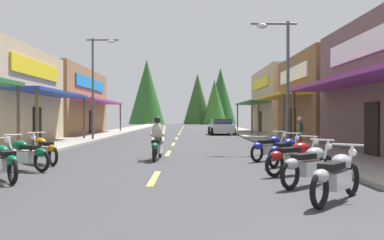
{
  "coord_description": "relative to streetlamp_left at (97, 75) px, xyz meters",
  "views": [
    {
      "loc": [
        0.87,
        -1.16,
        1.55
      ],
      "look_at": [
        1.1,
        26.73,
        1.33
      ],
      "focal_mm": 36.91,
      "sensor_mm": 36.0,
      "label": 1
    }
  ],
  "objects": [
    {
      "name": "storefront_left_far",
      "position": [
        -5.96,
        9.07,
        -1.42
      ],
      "size": [
        8.4,
        13.39,
        5.7
      ],
      "color": "olive",
      "rests_on": "ground"
    },
    {
      "name": "motorcycle_parked_left_3",
      "position": [
        1.17,
        -14.11,
        -3.79
      ],
      "size": [
        1.89,
        1.18,
        1.04
      ],
      "rotation": [
        0.0,
        0.0,
        2.61
      ],
      "color": "black",
      "rests_on": "ground"
    },
    {
      "name": "ground",
      "position": [
        5.05,
        10.3,
        -4.33
      ],
      "size": [
        9.89,
        99.39,
        0.1
      ],
      "primitive_type": "cube",
      "color": "#38383A"
    },
    {
      "name": "motorcycle_parked_left_2",
      "position": [
        1.43,
        -15.95,
        -3.79
      ],
      "size": [
        1.42,
        1.73,
        1.04
      ],
      "rotation": [
        0.0,
        0.0,
        2.25
      ],
      "color": "black",
      "rests_on": "ground"
    },
    {
      "name": "motorcycle_parked_right_0",
      "position": [
        8.6,
        -18.44,
        -3.79
      ],
      "size": [
        1.51,
        1.65,
        1.04
      ],
      "rotation": [
        0.0,
        0.0,
        0.83
      ],
      "color": "black",
      "rests_on": "ground"
    },
    {
      "name": "motorcycle_parked_right_1",
      "position": [
        8.62,
        -16.77,
        -3.79
      ],
      "size": [
        1.7,
        1.46,
        1.04
      ],
      "rotation": [
        0.0,
        0.0,
        0.7
      ],
      "color": "black",
      "rests_on": "ground"
    },
    {
      "name": "parked_car_curbside",
      "position": [
        8.79,
        9.11,
        -3.59
      ],
      "size": [
        2.19,
        4.36,
        1.4
      ],
      "rotation": [
        0.0,
        0.0,
        1.61
      ],
      "color": "silver",
      "rests_on": "ground"
    },
    {
      "name": "sidewalk_right",
      "position": [
        11.39,
        10.3,
        -4.22
      ],
      "size": [
        2.8,
        99.39,
        0.12
      ],
      "primitive_type": "cube",
      "color": "gray",
      "rests_on": "ground"
    },
    {
      "name": "treeline_backdrop",
      "position": [
        5.4,
        59.85,
        1.88
      ],
      "size": [
        23.39,
        10.47,
        13.85
      ],
      "color": "#316823",
      "rests_on": "ground"
    },
    {
      "name": "motorcycle_parked_right_3",
      "position": [
        8.97,
        -13.16,
        -3.79
      ],
      "size": [
        1.49,
        1.67,
        1.04
      ],
      "rotation": [
        0.0,
        0.0,
        0.85
      ],
      "color": "black",
      "rests_on": "ground"
    },
    {
      "name": "streetlamp_right",
      "position": [
        10.06,
        -7.84,
        -0.44
      ],
      "size": [
        2.08,
        0.3,
        5.85
      ],
      "color": "#474C51",
      "rests_on": "ground"
    },
    {
      "name": "motorcycle_parked_left_4",
      "position": [
        1.12,
        -12.55,
        -3.79
      ],
      "size": [
        1.54,
        1.62,
        1.04
      ],
      "rotation": [
        0.0,
        0.0,
        2.33
      ],
      "color": "black",
      "rests_on": "ground"
    },
    {
      "name": "pedestrian_by_shop",
      "position": [
        10.56,
        -9.19,
        -3.37
      ],
      "size": [
        0.37,
        0.54,
        1.57
      ],
      "rotation": [
        0.0,
        0.0,
        2.76
      ],
      "color": "maroon",
      "rests_on": "ground"
    },
    {
      "name": "motorcycle_parked_right_4",
      "position": [
        8.8,
        -11.63,
        -3.79
      ],
      "size": [
        1.69,
        1.46,
        1.04
      ],
      "rotation": [
        0.0,
        0.0,
        0.71
      ],
      "color": "black",
      "rests_on": "ground"
    },
    {
      "name": "rider_cruising_lead",
      "position": [
        4.79,
        -11.37,
        -3.62
      ],
      "size": [
        0.6,
        2.14,
        1.57
      ],
      "rotation": [
        0.0,
        0.0,
        1.52
      ],
      "color": "black",
      "rests_on": "ground"
    },
    {
      "name": "sidewalk_left",
      "position": [
        -1.3,
        10.3,
        -4.22
      ],
      "size": [
        2.8,
        99.39,
        0.12
      ],
      "primitive_type": "cube",
      "color": "gray",
      "rests_on": "ground"
    },
    {
      "name": "streetlamp_left",
      "position": [
        0.0,
        0.0,
        0.0
      ],
      "size": [
        2.08,
        0.3,
        6.63
      ],
      "color": "#474C51",
      "rests_on": "ground"
    },
    {
      "name": "centerline_dashes",
      "position": [
        5.05,
        14.65,
        -4.27
      ],
      "size": [
        0.16,
        75.75,
        0.01
      ],
      "color": "#E0C64C",
      "rests_on": "ground"
    },
    {
      "name": "motorcycle_parked_right_2",
      "position": [
        8.74,
        -15.1,
        -3.79
      ],
      "size": [
        1.88,
        1.19,
        1.04
      ],
      "rotation": [
        0.0,
        0.0,
        0.54
      ],
      "color": "black",
      "rests_on": "ground"
    },
    {
      "name": "storefront_right_far",
      "position": [
        17.09,
        12.05,
        -1.24
      ],
      "size": [
        10.47,
        11.18,
        6.07
      ],
      "color": "tan",
      "rests_on": "ground"
    },
    {
      "name": "storefront_right_middle",
      "position": [
        16.87,
        0.22,
        -1.49
      ],
      "size": [
        10.05,
        9.16,
        5.58
      ],
      "color": "brown",
      "rests_on": "ground"
    }
  ]
}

